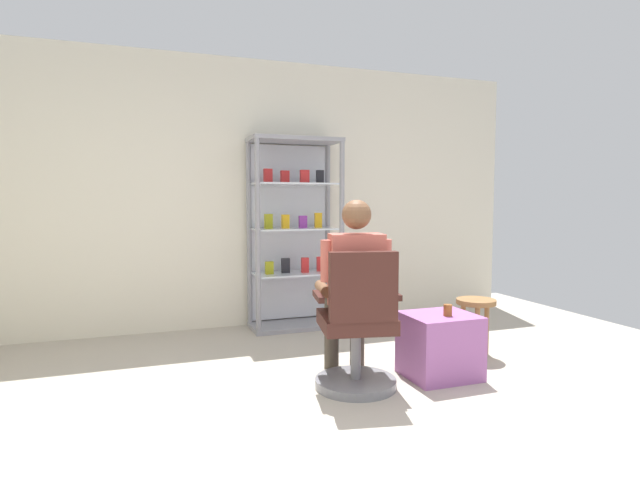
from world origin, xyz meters
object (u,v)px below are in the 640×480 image
tea_glass (448,310)px  office_chair (358,333)px  display_cabinet_main (293,232)px  seated_shopkeeper (353,282)px  wooden_stool (476,311)px  storage_crate (440,345)px

tea_glass → office_chair: bearing=178.5°
display_cabinet_main → office_chair: bearing=-93.2°
display_cabinet_main → office_chair: size_ratio=1.98×
seated_shopkeeper → wooden_stool: 1.26m
display_cabinet_main → office_chair: 1.94m
display_cabinet_main → wooden_stool: (1.12, -1.48, -0.59)m
display_cabinet_main → wooden_stool: bearing=-52.8°
display_cabinet_main → wooden_stool: display_cabinet_main is taller
display_cabinet_main → tea_glass: (0.59, -1.87, -0.46)m
display_cabinet_main → tea_glass: bearing=-72.5°
office_chair → seated_shopkeeper: (0.03, 0.16, 0.32)m
seated_shopkeeper → storage_crate: bearing=-10.5°
display_cabinet_main → office_chair: (-0.10, -1.85, -0.57)m
tea_glass → display_cabinet_main: bearing=107.5°
storage_crate → tea_glass: 0.28m
seated_shopkeeper → wooden_stool: seated_shopkeeper is taller
office_chair → storage_crate: bearing=3.6°
display_cabinet_main → storage_crate: 2.03m
storage_crate → tea_glass: tea_glass is taller
display_cabinet_main → tea_glass: display_cabinet_main is taller
office_chair → wooden_stool: 1.28m
office_chair → tea_glass: bearing=-1.5°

